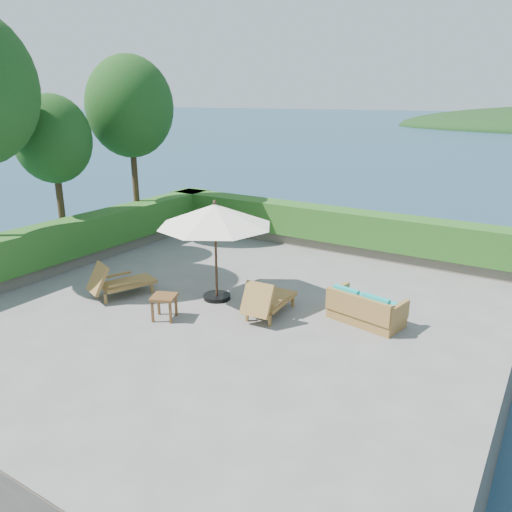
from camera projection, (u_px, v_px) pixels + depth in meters
The scene contains 14 objects.
ground at pixel (227, 307), 11.74m from camera, with size 12.00×12.00×0.00m, color gray.
foundation at pixel (228, 365), 12.21m from camera, with size 12.00×12.00×3.00m, color #5D554A.
ocean at pixel (229, 416), 12.65m from camera, with size 600.00×600.00×0.00m, color #173749.
planter_wall_far at pixel (327, 243), 16.20m from camera, with size 12.00×0.60×0.36m, color #656051.
planter_wall_left at pixel (70, 260), 14.52m from camera, with size 0.60×12.00×0.36m, color #656051.
hedge_far at pixel (327, 223), 16.00m from camera, with size 12.40×0.90×1.00m, color #154A16.
hedge_left at pixel (67, 238), 14.32m from camera, with size 0.90×12.40×1.00m, color #154A16.
tree_mid at pixel (53, 140), 14.30m from camera, with size 2.20×2.20×4.83m.
tree_far at pixel (130, 107), 16.02m from camera, with size 2.80×2.80×6.03m.
patio_umbrella at pixel (215, 216), 11.60m from camera, with size 3.08×3.08×2.46m.
lounge_left at pixel (118, 282), 12.26m from camera, with size 1.21×1.73×0.92m.
lounge_right at pixel (268, 300), 11.15m from camera, with size 0.80×1.66×0.93m.
side_table at pixel (164, 300), 10.99m from camera, with size 0.68×0.68×0.55m.
wicker_loveseat at pixel (365, 310), 10.85m from camera, with size 1.72×1.11×0.78m.
Camera 1 is at (6.32, -8.80, 4.72)m, focal length 35.00 mm.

